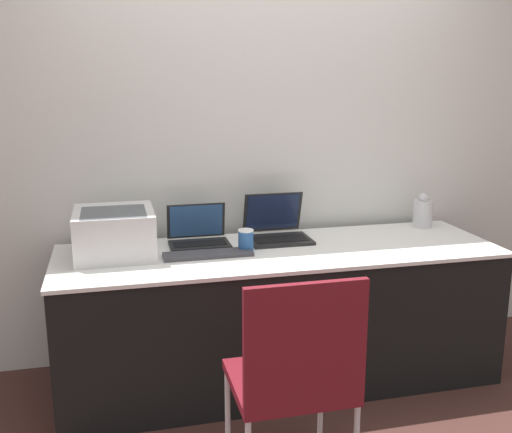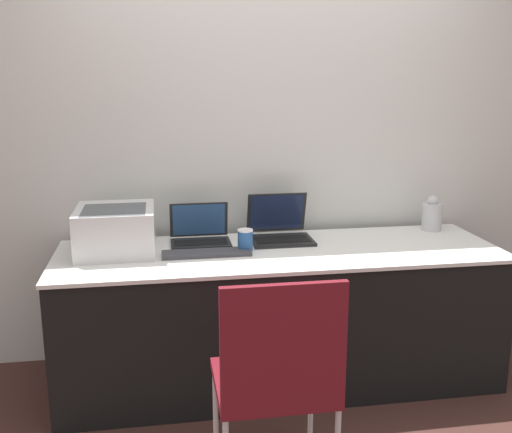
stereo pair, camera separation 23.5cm
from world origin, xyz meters
name	(u,v)px [view 2 (the right image)]	position (x,y,z in m)	size (l,w,h in m)	color
ground_plane	(293,413)	(0.00, 0.00, 0.00)	(14.00, 14.00, 0.00)	#472823
wall_back	(265,140)	(0.00, 0.83, 1.30)	(8.00, 0.05, 2.60)	silver
table	(279,315)	(0.00, 0.37, 0.38)	(2.38, 0.76, 0.76)	black
printer	(116,228)	(-0.86, 0.46, 0.89)	(0.40, 0.42, 0.24)	silver
laptop_left	(200,235)	(-0.41, 0.57, 0.81)	(0.33, 0.25, 0.22)	black
laptop_right	(280,230)	(0.04, 0.57, 0.81)	(0.34, 0.33, 0.25)	black
external_keyboard	(207,253)	(-0.40, 0.33, 0.77)	(0.46, 0.13, 0.02)	#3D3D42
coffee_cup	(245,240)	(-0.19, 0.37, 0.82)	(0.08, 0.08, 0.12)	#285699
metal_pitcher	(432,215)	(0.99, 0.63, 0.85)	(0.12, 0.12, 0.21)	silver
chair	(277,371)	(-0.20, -0.56, 0.54)	(0.47, 0.44, 0.95)	maroon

